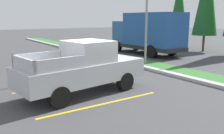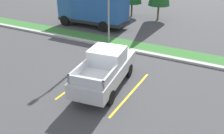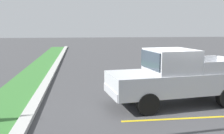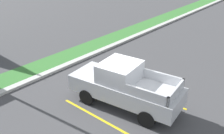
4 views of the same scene
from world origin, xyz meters
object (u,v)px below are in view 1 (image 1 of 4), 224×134
at_px(cypress_tree_leftmost, 179,5).
at_px(cargo_truck_distant, 148,32).
at_px(street_light, 145,0).
at_px(pickup_truck_main, 83,68).

bearing_deg(cypress_tree_leftmost, cargo_truck_distant, -71.57).
bearing_deg(street_light, pickup_truck_main, -61.60).
distance_m(pickup_truck_main, cypress_tree_leftmost, 17.85).
xyz_separation_m(pickup_truck_main, cargo_truck_distant, (-6.67, 9.45, 0.81)).
xyz_separation_m(street_light, cypress_tree_leftmost, (-5.36, 9.26, 0.16)).
bearing_deg(cargo_truck_distant, cypress_tree_leftmost, 108.43).
relative_size(street_light, cypress_tree_leftmost, 0.98).
height_order(pickup_truck_main, cargo_truck_distant, cargo_truck_distant).
bearing_deg(cypress_tree_leftmost, pickup_truck_main, -60.59).
bearing_deg(pickup_truck_main, cargo_truck_distant, 125.23).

